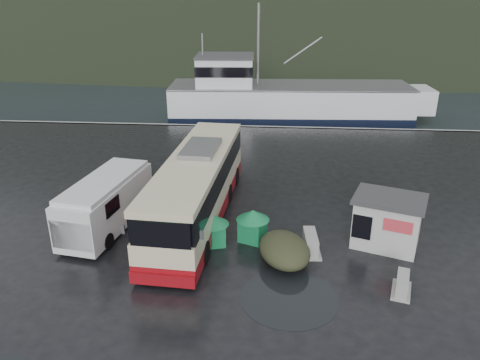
# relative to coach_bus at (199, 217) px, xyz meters

# --- Properties ---
(ground) EXTENTS (160.00, 160.00, 0.00)m
(ground) POSITION_rel_coach_bus_xyz_m (1.21, -2.51, 0.00)
(ground) COLOR black
(ground) RESTS_ON ground
(harbor_water) EXTENTS (300.00, 180.00, 0.02)m
(harbor_water) POSITION_rel_coach_bus_xyz_m (1.21, 107.49, 0.00)
(harbor_water) COLOR black
(harbor_water) RESTS_ON ground
(quay_edge) EXTENTS (160.00, 0.60, 1.50)m
(quay_edge) POSITION_rel_coach_bus_xyz_m (1.21, 17.49, 0.00)
(quay_edge) COLOR #999993
(quay_edge) RESTS_ON ground
(headland) EXTENTS (780.00, 540.00, 570.00)m
(headland) POSITION_rel_coach_bus_xyz_m (11.21, 247.49, 0.00)
(headland) COLOR black
(headland) RESTS_ON ground
(coach_bus) EXTENTS (4.05, 13.11, 3.66)m
(coach_bus) POSITION_rel_coach_bus_xyz_m (0.00, 0.00, 0.00)
(coach_bus) COLOR beige
(coach_bus) RESTS_ON ground
(white_van) EXTENTS (3.25, 6.73, 2.70)m
(white_van) POSITION_rel_coach_bus_xyz_m (-4.34, -1.44, 0.00)
(white_van) COLOR silver
(white_van) RESTS_ON ground
(waste_bin_left) EXTENTS (1.34, 1.34, 1.52)m
(waste_bin_left) POSITION_rel_coach_bus_xyz_m (1.14, -2.63, 0.00)
(waste_bin_left) COLOR #157944
(waste_bin_left) RESTS_ON ground
(waste_bin_right) EXTENTS (1.47, 1.47, 1.59)m
(waste_bin_right) POSITION_rel_coach_bus_xyz_m (2.98, -2.12, 0.00)
(waste_bin_right) COLOR #157944
(waste_bin_right) RESTS_ON ground
(dome_tent) EXTENTS (3.00, 3.55, 1.19)m
(dome_tent) POSITION_rel_coach_bus_xyz_m (4.47, -3.93, 0.00)
(dome_tent) COLOR #31341F
(dome_tent) RESTS_ON ground
(ticket_kiosk) EXTENTS (3.79, 3.34, 2.47)m
(ticket_kiosk) POSITION_rel_coach_bus_xyz_m (9.23, -2.10, 0.00)
(ticket_kiosk) COLOR #BBBBB6
(ticket_kiosk) RESTS_ON ground
(jersey_barrier_a) EXTENTS (1.11, 1.60, 0.73)m
(jersey_barrier_a) POSITION_rel_coach_bus_xyz_m (9.14, -5.82, 0.00)
(jersey_barrier_a) COLOR #999993
(jersey_barrier_a) RESTS_ON ground
(jersey_barrier_b) EXTENTS (0.98, 1.81, 0.88)m
(jersey_barrier_b) POSITION_rel_coach_bus_xyz_m (5.68, -2.96, 0.00)
(jersey_barrier_b) COLOR #999993
(jersey_barrier_b) RESTS_ON ground
(fishing_trawler) EXTENTS (28.71, 7.63, 11.38)m
(fishing_trawler) POSITION_rel_coach_bus_xyz_m (5.34, 25.51, 0.00)
(fishing_trawler) COLOR silver
(fishing_trawler) RESTS_ON ground
(puddles) EXTENTS (17.45, 14.25, 0.01)m
(puddles) POSITION_rel_coach_bus_xyz_m (4.25, -5.90, 0.01)
(puddles) COLOR black
(puddles) RESTS_ON ground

